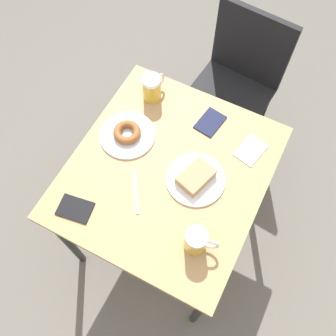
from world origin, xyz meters
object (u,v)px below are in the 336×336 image
Objects in this scene: napkin_folded at (251,150)px; fork at (136,192)px; passport_near_edge at (210,122)px; passport_far_edge at (75,209)px; beer_mug_center at (197,241)px; plate_with_cake at (196,178)px; plate_with_donut at (127,134)px; chair at (238,76)px; beer_mug_left at (152,88)px.

fork is at bearing -131.17° from napkin_folded.
passport_near_edge and passport_far_edge have the same top height.
beer_mug_center reaches higher than passport_far_edge.
passport_far_edge is (-0.17, -0.16, 0.00)m from fork.
passport_near_edge is (-0.20, 0.05, 0.00)m from napkin_folded.
plate_with_cake is 1.65× the size of passport_near_edge.
napkin_folded is (0.48, 0.17, -0.01)m from plate_with_donut.
chair reaches higher than plate_with_cake.
passport_near_edge is 0.65m from passport_far_edge.
plate_with_donut is at bearing 87.88° from passport_far_edge.
beer_mug_center is at bearing -48.78° from beer_mug_left.
passport_far_edge is at bearing -132.61° from napkin_folded.
chair is 0.77m from plate_with_cake.
chair reaches higher than napkin_folded.
napkin_folded is at bearing 19.14° from plate_with_donut.
beer_mug_center is at bearing -72.77° from chair.
beer_mug_left is at bearing 173.15° from napkin_folded.
plate_with_cake reaches higher than plate_with_donut.
plate_with_donut is at bearing 170.81° from plate_with_cake.
beer_mug_left reaches higher than passport_near_edge.
passport_near_edge is at bearing -80.93° from chair.
plate_with_donut is 0.23m from beer_mug_left.
plate_with_cake reaches higher than passport_near_edge.
passport_far_edge reaches higher than fork.
plate_with_cake is at bearing -77.58° from chair.
passport_near_edge is at bearing 63.49° from passport_far_edge.
beer_mug_left reaches higher than napkin_folded.
plate_with_donut is 0.35m from passport_near_edge.
napkin_folded is 0.21m from passport_near_edge.
plate_with_donut reaches higher than passport_near_edge.
beer_mug_left is 0.59m from passport_far_edge.
plate_with_donut is at bearing -142.34° from passport_near_edge.
plate_with_donut is 0.37m from passport_far_edge.
beer_mug_left is 0.28m from passport_near_edge.
plate_with_cake is 1.00× the size of plate_with_donut.
napkin_folded is (0.03, 0.45, -0.06)m from beer_mug_center.
passport_far_edge is at bearing -135.63° from fork.
fork is (-0.29, 0.08, -0.06)m from beer_mug_center.
plate_with_cake is 0.34m from plate_with_donut.
chair is 7.18× the size of beer_mug_left.
passport_near_edge is (0.03, -0.47, 0.21)m from chair.
plate_with_cake is at bearing 39.64° from fork.
beer_mug_center is 0.46m from napkin_folded.
plate_with_cake is 0.26m from beer_mug_center.
plate_with_cake is 1.66× the size of passport_far_edge.
passport_far_edge is (-0.35, -0.31, -0.01)m from plate_with_cake.
beer_mug_center is at bearing -32.86° from plate_with_donut.
beer_mug_center is at bearing -15.94° from fork.
fork is at bearing -69.96° from beer_mug_left.
beer_mug_left is 0.77× the size of fork.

